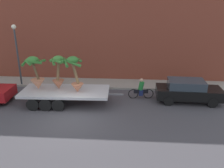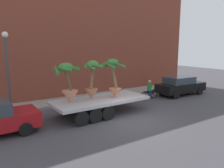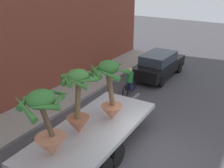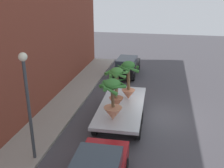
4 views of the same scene
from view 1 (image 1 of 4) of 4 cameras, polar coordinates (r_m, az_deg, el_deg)
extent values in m
plane|color=#423F44|center=(14.28, -9.99, -8.38)|extent=(60.00, 60.00, 0.00)
cube|color=gray|center=(19.70, -5.88, 0.21)|extent=(24.00, 2.20, 0.15)
cube|color=brown|center=(20.34, -5.52, 13.86)|extent=(24.00, 1.20, 9.13)
cube|color=#B7BABF|center=(15.97, -11.45, -1.80)|extent=(5.95, 2.61, 0.18)
cylinder|color=black|center=(17.70, -16.42, -1.75)|extent=(0.81, 0.24, 0.80)
cylinder|color=black|center=(15.72, -19.02, -4.84)|extent=(0.81, 0.24, 0.80)
cylinder|color=black|center=(17.45, -13.86, -1.82)|extent=(0.81, 0.24, 0.80)
cylinder|color=black|center=(15.44, -16.15, -4.98)|extent=(0.81, 0.24, 0.80)
cylinder|color=black|center=(17.24, -11.22, -1.88)|extent=(0.81, 0.24, 0.80)
cylinder|color=black|center=(15.20, -13.19, -5.11)|extent=(0.81, 0.24, 0.80)
cube|color=slate|center=(15.57, 1.01, -2.57)|extent=(1.00, 0.13, 0.10)
cone|color=tan|center=(16.54, -17.81, -0.02)|extent=(0.93, 0.93, 0.68)
cylinder|color=brown|center=(16.27, -18.50, 3.32)|extent=(0.48, 0.16, 1.33)
ellipsoid|color=#387A33|center=(16.14, -19.08, 5.58)|extent=(0.81, 0.81, 0.51)
cone|color=#387A33|center=(15.93, -17.12, 5.47)|extent=(0.21, 1.19, 0.41)
cone|color=#387A33|center=(16.39, -17.89, 5.76)|extent=(0.83, 0.62, 0.37)
cone|color=#387A33|center=(16.58, -19.13, 5.81)|extent=(0.90, 0.55, 0.34)
cone|color=#387A33|center=(16.45, -20.51, 5.37)|extent=(0.39, 1.02, 0.58)
cone|color=#387A33|center=(15.95, -20.41, 5.13)|extent=(0.83, 0.70, 0.35)
cone|color=#387A33|center=(15.69, -18.75, 5.08)|extent=(0.93, 0.70, 0.38)
cone|color=#C17251|center=(15.39, -8.53, -0.94)|extent=(0.81, 0.81, 0.58)
cylinder|color=brown|center=(15.06, -9.13, 2.93)|extent=(0.53, 0.19, 1.59)
ellipsoid|color=#387A33|center=(14.87, -9.70, 5.86)|extent=(0.76, 0.76, 0.48)
cone|color=#387A33|center=(14.83, -7.99, 5.70)|extent=(0.28, 0.92, 0.43)
cone|color=#387A33|center=(15.23, -8.83, 5.97)|extent=(0.87, 0.48, 0.48)
cone|color=#387A33|center=(15.26, -10.94, 6.02)|extent=(0.76, 0.95, 0.36)
cone|color=#387A33|center=(14.80, -11.44, 5.36)|extent=(0.59, 0.93, 0.55)
cone|color=#387A33|center=(14.36, -9.80, 5.06)|extent=(1.11, 0.39, 0.57)
cone|color=#B26647|center=(16.17, -13.08, -0.12)|extent=(0.79, 0.79, 0.63)
cylinder|color=brown|center=(15.83, -13.17, 3.44)|extent=(0.38, 0.19, 1.49)
ellipsoid|color=#428438|center=(15.62, -13.17, 6.04)|extent=(0.72, 0.72, 0.45)
cone|color=#428438|center=(15.43, -11.59, 5.81)|extent=(0.37, 0.98, 0.41)
cone|color=#428438|center=(15.92, -12.03, 6.22)|extent=(0.87, 0.61, 0.38)
cone|color=#428438|center=(16.01, -13.22, 6.13)|extent=(0.81, 0.45, 0.42)
cone|color=#428438|center=(15.92, -14.01, 6.07)|extent=(0.60, 0.75, 0.35)
cone|color=#428438|center=(15.56, -14.48, 5.54)|extent=(0.57, 0.76, 0.49)
cone|color=#428438|center=(15.26, -13.87, 5.51)|extent=(0.91, 0.34, 0.35)
cone|color=#428438|center=(15.26, -12.85, 5.49)|extent=(0.81, 0.56, 0.44)
torus|color=black|center=(16.91, 9.00, -2.40)|extent=(0.74, 0.12, 0.74)
torus|color=black|center=(16.76, 5.29, -2.44)|extent=(0.74, 0.12, 0.74)
cube|color=black|center=(16.76, 7.18, -1.85)|extent=(1.04, 0.15, 0.28)
cylinder|color=#1E702D|center=(16.60, 7.24, -0.41)|extent=(0.47, 0.38, 0.65)
sphere|color=tan|center=(16.45, 7.31, 0.96)|extent=(0.24, 0.24, 0.24)
cube|color=navy|center=(16.79, 7.16, -2.10)|extent=(0.30, 0.26, 0.44)
cube|color=black|center=(16.89, 18.40, -2.03)|extent=(4.48, 1.88, 0.70)
cube|color=#2D3842|center=(16.63, 17.89, 0.00)|extent=(2.49, 1.63, 0.56)
cylinder|color=black|center=(18.11, 22.22, -2.22)|extent=(0.65, 0.22, 0.64)
cylinder|color=black|center=(16.68, 23.65, -4.32)|extent=(0.65, 0.22, 0.64)
cylinder|color=black|center=(17.51, 13.15, -1.96)|extent=(0.65, 0.22, 0.64)
cylinder|color=black|center=(16.03, 13.80, -4.12)|extent=(0.65, 0.22, 0.64)
cylinder|color=black|center=(18.63, -24.55, -1.96)|extent=(0.64, 0.21, 0.64)
cylinder|color=#383D42|center=(20.00, -22.21, 6.07)|extent=(0.14, 0.14, 4.50)
sphere|color=#EAEACC|center=(19.63, -23.14, 12.87)|extent=(0.36, 0.36, 0.36)
camera|label=2|loc=(11.45, -67.58, -5.66)|focal=35.39mm
camera|label=3|loc=(14.22, -45.99, 11.91)|focal=42.21mm
camera|label=4|loc=(21.57, -54.19, 13.83)|focal=42.33mm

